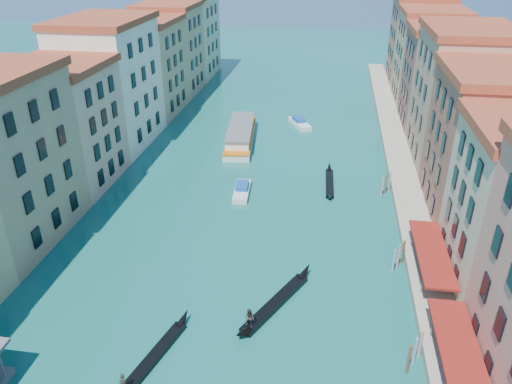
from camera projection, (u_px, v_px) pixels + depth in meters
left_bank_palazzos at (94, 98)px, 77.91m from camera, size 12.80×128.40×21.00m
right_bank_palazzos at (468, 115)px, 70.48m from camera, size 12.80×128.40×21.00m
quay at (401, 171)px, 75.80m from camera, size 4.00×140.00×1.00m
restaurant_awnings at (465, 370)px, 37.72m from camera, size 3.20×44.55×3.12m
mooring_poles_right at (411, 330)px, 44.01m from camera, size 1.44×54.24×3.20m
vaporetto_far at (241, 134)px, 87.71m from camera, size 6.26×19.43×2.84m
gondola_fore at (152, 357)px, 42.32m from camera, size 4.02×11.84×2.40m
gondola_right at (274, 303)px, 48.46m from camera, size 6.95×12.50×2.69m
gondola_far at (330, 182)px, 72.71m from camera, size 1.39×11.73×1.66m
motorboat_mid at (242, 190)px, 69.99m from camera, size 2.49×6.58×1.34m
motorboat_far at (300, 123)px, 95.22m from camera, size 4.98×7.18×1.43m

